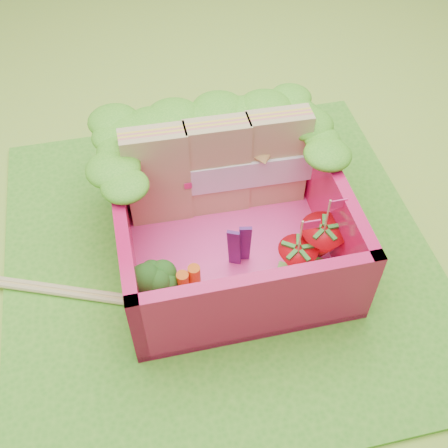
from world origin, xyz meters
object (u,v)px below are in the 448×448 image
sandwich_stack (218,168)px  chopsticks (35,287)px  strawberry_left (296,261)px  bento_box (230,220)px  broccoli (159,278)px  strawberry_right (321,244)px

sandwich_stack → chopsticks: sandwich_stack is taller
strawberry_left → chopsticks: strawberry_left is taller
bento_box → sandwich_stack: sandwich_stack is taller
sandwich_stack → strawberry_left: (0.32, -0.64, -0.21)m
broccoli → chopsticks: size_ratio=0.15×
strawberry_left → strawberry_right: (0.17, 0.07, 0.02)m
broccoli → strawberry_left: 0.80m
broccoli → bento_box: bearing=32.0°
sandwich_stack → strawberry_left: bearing=-63.2°
sandwich_stack → broccoli: size_ratio=3.87×
sandwich_stack → broccoli: sandwich_stack is taller
bento_box → chopsticks: size_ratio=0.60×
sandwich_stack → strawberry_right: 0.77m
sandwich_stack → chopsticks: 1.30m
strawberry_left → strawberry_right: bearing=22.8°
bento_box → sandwich_stack: size_ratio=1.06×
strawberry_left → sandwich_stack: bearing=116.8°
strawberry_right → broccoli: bearing=-176.1°
broccoli → strawberry_left: bearing=-0.5°
strawberry_left → strawberry_right: 0.19m
strawberry_left → chopsticks: bearing=170.4°
bento_box → chopsticks: bearing=-178.0°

